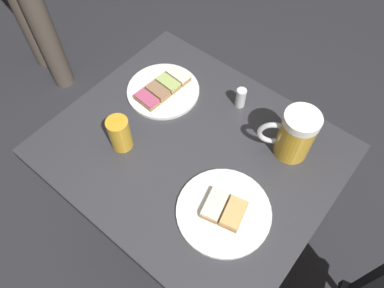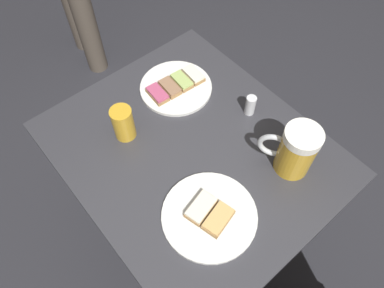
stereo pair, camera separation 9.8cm
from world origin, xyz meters
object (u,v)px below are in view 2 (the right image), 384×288
Objects in this scene: salt_shaker at (250,105)px; beer_mug at (295,150)px; plate_far at (209,215)px; plate_near at (176,86)px; beer_glass_small at (123,123)px.

beer_mug is at bearing 166.42° from salt_shaker.
plate_far is 0.35m from salt_shaker.
plate_near is 0.43m from plate_far.
plate_near is at bearing 8.24° from beer_mug.
plate_far is 2.29× the size of beer_glass_small.
beer_glass_small is (0.37, 0.27, -0.02)m from beer_mug.
salt_shaker is at bearing -61.36° from plate_far.
beer_mug is at bearing -96.45° from plate_far.
salt_shaker is at bearing -153.20° from plate_near.
beer_mug reaches higher than salt_shaker.
plate_far is 1.57× the size of beer_mug.
plate_far is at bearing -177.39° from beer_glass_small.
salt_shaker is (-0.17, -0.32, -0.02)m from beer_glass_small.
beer_glass_small reaches higher than plate_near.
beer_glass_small is at bearing 2.61° from plate_far.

